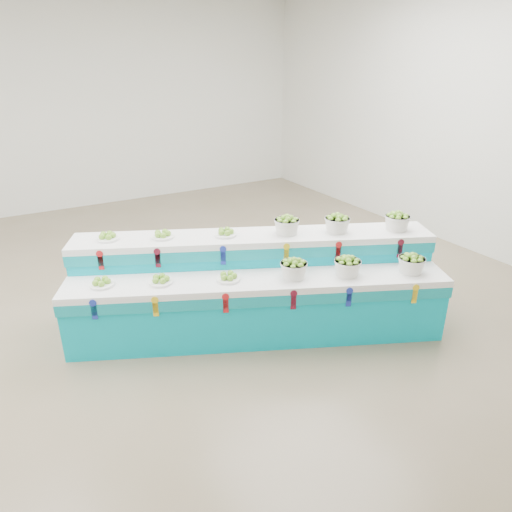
# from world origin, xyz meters

# --- Properties ---
(ground) EXTENTS (10.00, 10.00, 0.00)m
(ground) POSITION_xyz_m (0.00, 0.00, 0.00)
(ground) COLOR #71634A
(ground) RESTS_ON ground
(back_wall) EXTENTS (10.00, 0.00, 10.00)m
(back_wall) POSITION_xyz_m (0.00, 5.00, 2.00)
(back_wall) COLOR silver
(back_wall) RESTS_ON ground
(display_stand) EXTENTS (4.05, 2.57, 1.02)m
(display_stand) POSITION_xyz_m (0.92, -0.77, 0.51)
(display_stand) COLOR #02A8C0
(display_stand) RESTS_ON ground
(plate_lower_left) EXTENTS (0.33, 0.33, 0.09)m
(plate_lower_left) POSITION_xyz_m (-0.61, -0.34, 0.77)
(plate_lower_left) COLOR white
(plate_lower_left) RESTS_ON display_stand
(plate_lower_mid) EXTENTS (0.33, 0.33, 0.09)m
(plate_lower_mid) POSITION_xyz_m (-0.08, -0.58, 0.77)
(plate_lower_mid) COLOR white
(plate_lower_mid) RESTS_ON display_stand
(plate_lower_right) EXTENTS (0.33, 0.33, 0.09)m
(plate_lower_right) POSITION_xyz_m (0.54, -0.86, 0.77)
(plate_lower_right) COLOR white
(plate_lower_right) RESTS_ON display_stand
(basket_lower_left) EXTENTS (0.37, 0.37, 0.20)m
(basket_lower_left) POSITION_xyz_m (1.15, -1.14, 0.82)
(basket_lower_left) COLOR silver
(basket_lower_left) RESTS_ON display_stand
(basket_lower_mid) EXTENTS (0.37, 0.37, 0.20)m
(basket_lower_mid) POSITION_xyz_m (1.67, -1.38, 0.82)
(basket_lower_mid) COLOR silver
(basket_lower_mid) RESTS_ON display_stand
(basket_lower_right) EXTENTS (0.37, 0.37, 0.20)m
(basket_lower_right) POSITION_xyz_m (2.30, -1.66, 0.82)
(basket_lower_right) COLOR silver
(basket_lower_right) RESTS_ON display_stand
(plate_upper_left) EXTENTS (0.33, 0.33, 0.09)m
(plate_upper_left) POSITION_xyz_m (-0.41, 0.10, 1.07)
(plate_upper_left) COLOR white
(plate_upper_left) RESTS_ON display_stand
(plate_upper_mid) EXTENTS (0.33, 0.33, 0.09)m
(plate_upper_mid) POSITION_xyz_m (0.12, -0.13, 1.07)
(plate_upper_mid) COLOR white
(plate_upper_mid) RESTS_ON display_stand
(plate_upper_right) EXTENTS (0.33, 0.33, 0.09)m
(plate_upper_right) POSITION_xyz_m (0.74, -0.42, 1.07)
(plate_upper_right) COLOR white
(plate_upper_right) RESTS_ON display_stand
(basket_upper_left) EXTENTS (0.37, 0.37, 0.20)m
(basket_upper_left) POSITION_xyz_m (1.35, -0.69, 1.12)
(basket_upper_left) COLOR silver
(basket_upper_left) RESTS_ON display_stand
(basket_upper_mid) EXTENTS (0.37, 0.37, 0.20)m
(basket_upper_mid) POSITION_xyz_m (1.87, -0.93, 1.12)
(basket_upper_mid) COLOR silver
(basket_upper_mid) RESTS_ON display_stand
(basket_upper_right) EXTENTS (0.37, 0.37, 0.20)m
(basket_upper_right) POSITION_xyz_m (2.50, -1.21, 1.12)
(basket_upper_right) COLOR silver
(basket_upper_right) RESTS_ON display_stand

